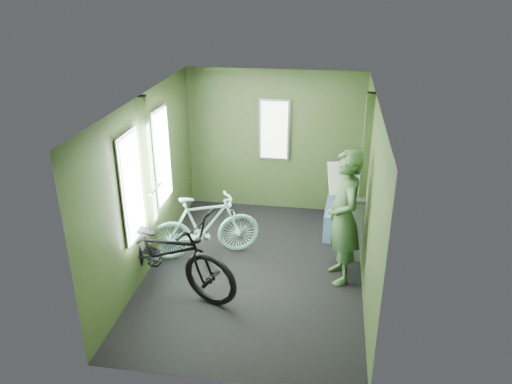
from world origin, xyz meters
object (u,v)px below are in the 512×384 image
bicycle_black (166,288)px  waste_box (352,225)px  bench_seat (343,216)px  bicycle_mint (206,256)px  passenger (344,217)px

bicycle_black → waste_box: 2.64m
waste_box → bench_seat: waste_box is taller
bicycle_mint → bench_seat: bench_seat is taller
bench_seat → waste_box: bearing=-77.0°
bicycle_mint → waste_box: 2.08m
bicycle_mint → bicycle_black: bearing=136.5°
bicycle_black → waste_box: size_ratio=2.29×
bicycle_mint → passenger: size_ratio=0.88×
passenger → bicycle_black: bearing=-90.8°
passenger → waste_box: 0.77m
bicycle_black → bench_seat: bearing=-30.1°
waste_box → bench_seat: size_ratio=1.03×
bicycle_black → bicycle_mint: bicycle_black is taller
bicycle_black → bench_seat: size_ratio=2.35×
bicycle_black → bicycle_mint: 0.89m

